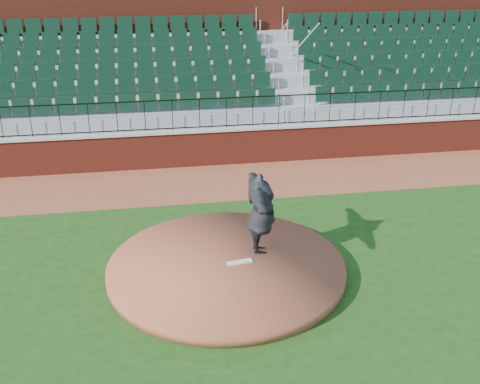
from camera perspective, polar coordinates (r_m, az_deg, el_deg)
The scene contains 10 objects.
ground at distance 13.91m, azimuth 1.02°, elevation -7.36°, with size 90.00×90.00×0.00m, color #1A3F12.
warning_track at distance 18.69m, azimuth -1.95°, elevation 1.06°, with size 34.00×3.20×0.01m, color brown.
field_wall at distance 19.96m, azimuth -2.59°, elevation 4.37°, with size 34.00×0.35×1.20m, color maroon.
wall_cap at distance 19.76m, azimuth -2.62°, elevation 6.15°, with size 34.00×0.45×0.10m, color #B7B7B7.
wall_railing at distance 19.60m, azimuth -2.65°, elevation 7.68°, with size 34.00×0.05×1.00m, color black, non-canonical shape.
seating_stands at distance 22.11m, azimuth -3.55°, elevation 10.82°, with size 34.00×5.10×4.60m, color gray, non-canonical shape.
concourse_wall at distance 24.75m, azimuth -4.29°, elevation 13.23°, with size 34.00×0.50×5.50m, color maroon.
pitchers_mound at distance 13.64m, azimuth -1.34°, elevation -7.42°, with size 5.49×5.49×0.25m, color brown.
pitching_rubber at distance 13.58m, azimuth -0.01°, elevation -6.85°, with size 0.58×0.14×0.04m, color white.
pitcher at distance 13.63m, azimuth 2.06°, elevation -2.09°, with size 2.46×0.67×2.00m, color black.
Camera 1 is at (-2.19, -11.74, 7.13)m, focal length 43.75 mm.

